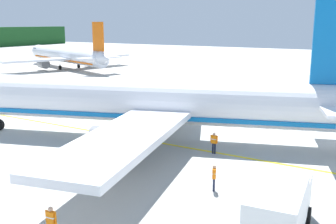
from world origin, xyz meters
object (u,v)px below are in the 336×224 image
object	(u,v)px
airliner_foreground	(142,102)
crew_marshaller	(214,141)
service_truck_fuel	(280,208)
crew_supervisor	(271,117)
cargo_container_near	(67,167)
crew_loader_right	(51,221)
airliner_mid_apron	(67,56)
crew_loader_left	(214,176)

from	to	relation	value
airliner_foreground	crew_marshaller	world-z (taller)	airliner_foreground
service_truck_fuel	crew_supervisor	bearing A→B (deg)	17.16
airliner_foreground	crew_supervisor	size ratio (longest dim) A/B	25.28
cargo_container_near	service_truck_fuel	bearing A→B (deg)	-91.47
service_truck_fuel	crew_supervisor	xyz separation A→B (m)	(20.95, 6.47, -0.68)
crew_marshaller	service_truck_fuel	bearing A→B (deg)	-142.32
airliner_foreground	crew_supervisor	xyz separation A→B (m)	(10.35, -8.46, -2.45)
cargo_container_near	crew_supervisor	bearing A→B (deg)	-19.86
cargo_container_near	crew_loader_right	distance (m)	7.51
crew_marshaller	crew_supervisor	world-z (taller)	crew_marshaller
crew_loader_right	crew_supervisor	xyz separation A→B (m)	(26.46, -2.75, -0.08)
airliner_foreground	airliner_mid_apron	size ratio (longest dim) A/B	1.17
airliner_foreground	crew_supervisor	bearing A→B (deg)	-39.28
crew_supervisor	airliner_foreground	bearing A→B (deg)	140.72
service_truck_fuel	cargo_container_near	distance (m)	13.93
cargo_container_near	crew_loader_right	xyz separation A→B (m)	(-5.87, -4.69, 0.14)
cargo_container_near	crew_marshaller	xyz separation A→B (m)	(9.75, -6.10, 0.15)
crew_loader_right	crew_supervisor	bearing A→B (deg)	-5.93
service_truck_fuel	crew_marshaller	xyz separation A→B (m)	(10.10, 7.80, -0.60)
crew_marshaller	crew_loader_right	xyz separation A→B (m)	(-15.61, 1.41, -0.00)
airliner_mid_apron	crew_loader_left	xyz separation A→B (m)	(-44.41, -55.15, -1.93)
airliner_mid_apron	cargo_container_near	world-z (taller)	airliner_mid_apron
airliner_mid_apron	cargo_container_near	xyz separation A→B (m)	(-47.66, -46.17, -2.04)
airliner_mid_apron	crew_loader_right	bearing A→B (deg)	-136.46
service_truck_fuel	crew_supervisor	size ratio (longest dim) A/B	4.16
airliner_foreground	airliner_mid_apron	xyz separation A→B (m)	(37.42, 45.15, -0.47)
crew_loader_left	crew_loader_right	bearing A→B (deg)	154.80
crew_supervisor	airliner_mid_apron	bearing A→B (deg)	63.21
cargo_container_near	airliner_foreground	bearing A→B (deg)	5.72
crew_marshaller	crew_supervisor	distance (m)	10.93
service_truck_fuel	crew_loader_right	size ratio (longest dim) A/B	3.87
crew_loader_left	crew_loader_right	size ratio (longest dim) A/B	0.97
airliner_foreground	cargo_container_near	distance (m)	10.60
airliner_foreground	service_truck_fuel	distance (m)	18.40
cargo_container_near	crew_loader_right	world-z (taller)	cargo_container_near
airliner_foreground	cargo_container_near	size ratio (longest dim) A/B	20.91
crew_marshaller	crew_loader_left	world-z (taller)	crew_marshaller
airliner_foreground	crew_loader_right	world-z (taller)	airliner_foreground
crew_loader_left	crew_supervisor	size ratio (longest dim) A/B	1.04
airliner_mid_apron	crew_loader_left	size ratio (longest dim) A/B	20.72
crew_loader_left	crew_supervisor	xyz separation A→B (m)	(17.34, 1.54, -0.04)
airliner_mid_apron	service_truck_fuel	bearing A→B (deg)	-128.63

